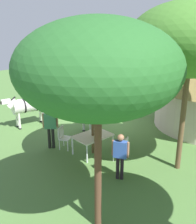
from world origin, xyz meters
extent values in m
plane|color=#4D7538|center=(0.00, 0.00, 0.00)|extent=(36.00, 36.00, 0.00)
cylinder|color=brown|center=(2.41, 1.89, 1.07)|extent=(0.10, 0.10, 2.13)
cone|color=brown|center=(2.41, 1.89, 2.55)|extent=(3.85, 3.85, 0.83)
cube|color=silver|center=(2.41, 1.89, 0.72)|extent=(1.48, 1.09, 0.04)
cylinder|color=silver|center=(1.80, 2.37, 0.35)|extent=(0.06, 0.06, 0.70)
cylinder|color=silver|center=(3.09, 2.27, 0.35)|extent=(0.06, 0.06, 0.70)
cylinder|color=silver|center=(1.73, 1.51, 0.35)|extent=(0.06, 0.06, 0.70)
cylinder|color=silver|center=(3.02, 1.41, 0.35)|extent=(0.06, 0.06, 0.70)
cube|color=white|center=(2.11, 3.01, 0.45)|extent=(0.53, 0.52, 0.04)
cube|color=white|center=(2.07, 3.19, 0.68)|extent=(0.44, 0.15, 0.45)
cylinder|color=white|center=(2.34, 2.88, 0.23)|extent=(0.04, 0.04, 0.45)
cylinder|color=white|center=(1.98, 2.78, 0.23)|extent=(0.04, 0.04, 0.45)
cylinder|color=white|center=(2.25, 3.23, 0.23)|extent=(0.04, 0.04, 0.45)
cylinder|color=white|center=(1.88, 3.13, 0.23)|extent=(0.04, 0.04, 0.45)
cube|color=white|center=(2.89, 0.84, 0.45)|extent=(0.58, 0.57, 0.04)
cube|color=white|center=(2.97, 0.67, 0.68)|extent=(0.42, 0.22, 0.45)
cylinder|color=white|center=(2.65, 0.92, 0.23)|extent=(0.04, 0.04, 0.45)
cylinder|color=white|center=(2.99, 1.08, 0.23)|extent=(0.04, 0.04, 0.45)
cylinder|color=white|center=(2.80, 0.60, 0.23)|extent=(0.04, 0.04, 0.45)
cylinder|color=white|center=(3.14, 0.76, 0.23)|extent=(0.04, 0.04, 0.45)
cylinder|color=black|center=(3.10, 3.70, 0.39)|extent=(0.11, 0.11, 0.78)
cylinder|color=black|center=(3.04, 3.83, 0.39)|extent=(0.11, 0.11, 0.78)
cube|color=#375BB6|center=(3.07, 3.76, 1.05)|extent=(0.36, 0.46, 0.55)
cylinder|color=#A46B50|center=(3.17, 3.55, 1.07)|extent=(0.08, 0.08, 0.52)
cylinder|color=#A46B50|center=(2.96, 3.98, 1.07)|extent=(0.08, 0.08, 0.52)
sphere|color=#A46B50|center=(3.07, 3.76, 1.45)|extent=(0.21, 0.21, 0.21)
cylinder|color=black|center=(3.30, 0.33, 0.43)|extent=(0.12, 0.12, 0.86)
cylinder|color=black|center=(3.19, 0.43, 0.43)|extent=(0.12, 0.12, 0.86)
cube|color=#42925F|center=(3.25, 0.38, 1.16)|extent=(0.48, 0.48, 0.61)
cylinder|color=#A37455|center=(3.43, 0.20, 1.18)|extent=(0.09, 0.09, 0.57)
cylinder|color=#A37455|center=(3.06, 0.56, 1.18)|extent=(0.09, 0.09, 0.57)
sphere|color=#A37455|center=(3.25, 0.38, 1.60)|extent=(0.23, 0.23, 0.23)
cylinder|color=black|center=(-2.77, -1.38, 0.41)|extent=(0.12, 0.12, 0.82)
cylinder|color=black|center=(-2.70, -1.50, 0.41)|extent=(0.12, 0.12, 0.82)
cube|color=silver|center=(-2.73, -1.44, 1.11)|extent=(0.41, 0.49, 0.58)
cylinder|color=tan|center=(-2.87, -1.23, 1.13)|extent=(0.09, 0.09, 0.55)
cylinder|color=tan|center=(-2.60, -1.65, 1.13)|extent=(0.09, 0.09, 0.55)
sphere|color=tan|center=(-2.73, -1.44, 1.54)|extent=(0.22, 0.22, 0.22)
cube|color=#37926F|center=(-2.50, -0.21, 0.22)|extent=(0.68, 0.70, 0.03)
cube|color=silver|center=(-2.60, 0.04, 0.45)|extent=(0.68, 0.68, 0.34)
cube|color=beige|center=(-2.28, -0.07, 0.11)|extent=(0.26, 0.58, 0.22)
cube|color=beige|center=(-2.76, -0.25, 0.11)|extent=(0.26, 0.58, 0.22)
cylinder|color=silver|center=(2.48, -2.35, 1.05)|extent=(1.68, 1.00, 0.68)
cylinder|color=black|center=(2.17, -2.28, 1.05)|extent=(0.23, 0.69, 0.69)
cylinder|color=black|center=(2.75, -2.41, 1.05)|extent=(0.23, 0.69, 0.69)
cylinder|color=silver|center=(3.24, -2.52, 1.23)|extent=(0.60, 0.41, 0.51)
cube|color=silver|center=(3.52, -2.58, 1.39)|extent=(0.43, 0.26, 0.20)
cube|color=black|center=(3.69, -2.62, 1.36)|extent=(0.14, 0.14, 0.12)
cube|color=black|center=(3.24, -2.52, 1.43)|extent=(0.37, 0.12, 0.28)
cylinder|color=silver|center=(3.10, -2.29, 0.40)|extent=(0.11, 0.11, 0.80)
cylinder|color=black|center=(3.10, -2.29, 0.03)|extent=(0.13, 0.13, 0.06)
cylinder|color=silver|center=(3.02, -2.66, 0.40)|extent=(0.11, 0.11, 0.80)
cylinder|color=black|center=(3.02, -2.66, 0.03)|extent=(0.13, 0.13, 0.06)
cylinder|color=silver|center=(1.93, -2.03, 0.40)|extent=(0.11, 0.11, 0.80)
cylinder|color=black|center=(1.93, -2.03, 0.03)|extent=(0.13, 0.13, 0.06)
cylinder|color=silver|center=(1.85, -2.40, 0.40)|extent=(0.11, 0.11, 0.80)
cylinder|color=black|center=(1.85, -2.40, 0.03)|extent=(0.13, 0.13, 0.06)
cylinder|color=black|center=(1.66, -2.16, 0.95)|extent=(0.24, 0.10, 0.53)
cylinder|color=silver|center=(0.54, -0.06, 0.98)|extent=(1.70, 1.22, 0.60)
cylinder|color=black|center=(0.83, 0.08, 0.98)|extent=(0.33, 0.59, 0.61)
cylinder|color=black|center=(0.28, -0.18, 0.98)|extent=(0.33, 0.59, 0.61)
cylinder|color=silver|center=(-0.18, -0.39, 1.16)|extent=(0.59, 0.47, 0.48)
cube|color=silver|center=(-0.43, -0.51, 1.32)|extent=(0.44, 0.33, 0.20)
cube|color=black|center=(-0.60, -0.59, 1.29)|extent=(0.16, 0.16, 0.12)
cube|color=black|center=(-0.18, -0.39, 1.36)|extent=(0.35, 0.19, 0.28)
cylinder|color=silver|center=(0.06, -0.46, 0.38)|extent=(0.11, 0.11, 0.76)
cylinder|color=black|center=(0.06, -0.46, 0.03)|extent=(0.13, 0.13, 0.06)
cylinder|color=silver|center=(-0.08, -0.16, 0.38)|extent=(0.11, 0.11, 0.76)
cylinder|color=black|center=(-0.08, -0.16, 0.03)|extent=(0.13, 0.13, 0.06)
cylinder|color=silver|center=(1.16, 0.05, 0.38)|extent=(0.11, 0.11, 0.76)
cylinder|color=black|center=(1.16, 0.05, 0.03)|extent=(0.13, 0.13, 0.06)
cylinder|color=silver|center=(1.02, 0.35, 0.38)|extent=(0.11, 0.11, 0.76)
cylinder|color=black|center=(1.02, 0.35, 0.03)|extent=(0.13, 0.13, 0.06)
cylinder|color=black|center=(1.31, 0.30, 0.88)|extent=(0.23, 0.14, 0.53)
cylinder|color=silver|center=(-0.81, -2.30, 1.00)|extent=(1.56, 1.13, 0.61)
cylinder|color=black|center=(-0.54, -2.42, 1.00)|extent=(0.32, 0.60, 0.62)
cylinder|color=black|center=(-1.04, -2.20, 1.00)|extent=(0.32, 0.60, 0.62)
cylinder|color=silver|center=(-1.46, -2.02, 1.18)|extent=(0.59, 0.46, 0.48)
cube|color=silver|center=(-1.72, -1.91, 1.34)|extent=(0.44, 0.32, 0.20)
cube|color=black|center=(-1.89, -1.84, 1.31)|extent=(0.16, 0.16, 0.12)
cube|color=black|center=(-1.46, -2.02, 1.38)|extent=(0.35, 0.18, 0.28)
cylinder|color=silver|center=(-1.37, -2.24, 0.39)|extent=(0.11, 0.11, 0.77)
cylinder|color=black|center=(-1.37, -2.24, 0.03)|extent=(0.13, 0.13, 0.06)
cylinder|color=silver|center=(-1.24, -1.93, 0.39)|extent=(0.11, 0.11, 0.77)
cylinder|color=black|center=(-1.24, -1.93, 0.03)|extent=(0.13, 0.13, 0.06)
cylinder|color=silver|center=(-0.37, -2.67, 0.39)|extent=(0.11, 0.11, 0.77)
cylinder|color=black|center=(-0.37, -2.67, 0.03)|extent=(0.13, 0.13, 0.06)
cylinder|color=silver|center=(-0.24, -2.36, 0.39)|extent=(0.11, 0.11, 0.77)
cylinder|color=black|center=(-0.24, -2.36, 0.03)|extent=(0.13, 0.13, 0.06)
cylinder|color=black|center=(-0.10, -2.61, 0.90)|extent=(0.24, 0.14, 0.53)
cylinder|color=#533425|center=(5.05, 4.70, 1.50)|extent=(0.17, 0.17, 2.99)
ellipsoid|color=#276128|center=(5.05, 4.70, 3.94)|extent=(3.44, 3.44, 2.06)
cylinder|color=brown|center=(1.15, 4.79, 1.65)|extent=(0.18, 0.18, 3.30)
ellipsoid|color=#427B2B|center=(1.15, 4.79, 4.34)|extent=(3.76, 3.76, 2.26)
camera|label=1|loc=(8.90, 8.40, 4.81)|focal=42.37mm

